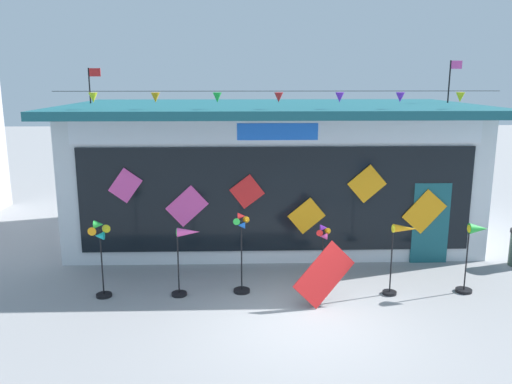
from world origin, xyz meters
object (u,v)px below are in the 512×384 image
object	(u,v)px
wind_spinner_center_left	(242,248)
wind_spinner_far_right	(474,245)
wind_spinner_far_left	(100,246)
display_kite_on_ground	(324,275)
kite_shop_building	(271,170)
wind_spinner_right	(400,245)
wind_spinner_center_right	(323,257)
wind_spinner_left	(185,250)

from	to	relation	value
wind_spinner_center_left	wind_spinner_far_right	world-z (taller)	wind_spinner_center_left
wind_spinner_far_left	wind_spinner_center_left	distance (m)	2.89
wind_spinner_far_right	display_kite_on_ground	bearing A→B (deg)	-170.22
kite_shop_building	display_kite_on_ground	xyz separation A→B (m)	(0.78, -4.86, -1.27)
kite_shop_building	wind_spinner_right	distance (m)	5.07
wind_spinner_center_right	wind_spinner_right	world-z (taller)	wind_spinner_right
kite_shop_building	wind_spinner_far_right	world-z (taller)	kite_shop_building
wind_spinner_center_right	kite_shop_building	bearing A→B (deg)	102.05
wind_spinner_far_right	wind_spinner_center_right	bearing A→B (deg)	175.97
wind_spinner_center_left	wind_spinner_right	bearing A→B (deg)	-3.18
wind_spinner_far_left	wind_spinner_right	distance (m)	6.16
wind_spinner_center_left	wind_spinner_far_left	bearing A→B (deg)	-177.09
wind_spinner_far_right	display_kite_on_ground	world-z (taller)	wind_spinner_far_right
wind_spinner_right	display_kite_on_ground	world-z (taller)	wind_spinner_right
wind_spinner_right	display_kite_on_ground	xyz separation A→B (m)	(-1.65, -0.49, -0.43)
wind_spinner_center_left	wind_spinner_center_right	bearing A→B (deg)	3.53
wind_spinner_right	wind_spinner_center_left	bearing A→B (deg)	176.82
wind_spinner_center_right	wind_spinner_right	size ratio (longest dim) A/B	0.96
wind_spinner_left	wind_spinner_right	world-z (taller)	wind_spinner_right
wind_spinner_center_right	wind_spinner_far_right	world-z (taller)	wind_spinner_far_right
wind_spinner_right	kite_shop_building	bearing A→B (deg)	119.03
kite_shop_building	wind_spinner_center_left	bearing A→B (deg)	-101.56
wind_spinner_left	wind_spinner_right	xyz separation A→B (m)	(4.44, -0.08, 0.07)
wind_spinner_far_left	wind_spinner_left	xyz separation A→B (m)	(1.72, 0.04, -0.12)
wind_spinner_center_right	wind_spinner_far_right	distance (m)	3.16
wind_spinner_center_left	display_kite_on_ground	bearing A→B (deg)	-22.36
display_kite_on_ground	wind_spinner_center_left	bearing A→B (deg)	157.64
wind_spinner_far_right	wind_spinner_left	bearing A→B (deg)	179.89
kite_shop_building	display_kite_on_ground	bearing A→B (deg)	-80.93
wind_spinner_far_left	wind_spinner_far_right	bearing A→B (deg)	0.24
kite_shop_building	wind_spinner_left	size ratio (longest dim) A/B	7.34
wind_spinner_center_left	wind_spinner_center_right	world-z (taller)	wind_spinner_center_left
kite_shop_building	wind_spinner_center_right	world-z (taller)	kite_shop_building
wind_spinner_left	wind_spinner_center_right	bearing A→B (deg)	4.15
wind_spinner_right	wind_spinner_far_right	size ratio (longest dim) A/B	1.01
wind_spinner_left	wind_spinner_center_right	size ratio (longest dim) A/B	1.01
wind_spinner_center_left	display_kite_on_ground	distance (m)	1.80
display_kite_on_ground	kite_shop_building	bearing A→B (deg)	99.07
wind_spinner_center_left	display_kite_on_ground	world-z (taller)	wind_spinner_center_left
wind_spinner_left	display_kite_on_ground	xyz separation A→B (m)	(2.79, -0.57, -0.36)
wind_spinner_far_left	wind_spinner_far_right	world-z (taller)	wind_spinner_far_left
wind_spinner_left	wind_spinner_center_left	size ratio (longest dim) A/B	0.84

